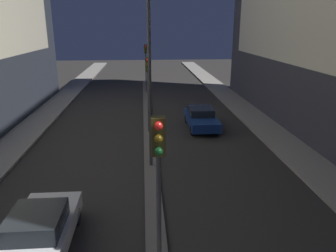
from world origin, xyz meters
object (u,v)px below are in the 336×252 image
street_lamp (149,48)px  car_left_lane (40,230)px  traffic_light_mid (148,78)px  traffic_light_far (146,58)px  traffic_light_near (159,172)px  car_right_lane (201,118)px

street_lamp → car_left_lane: street_lamp is taller
traffic_light_mid → traffic_light_far: size_ratio=1.00×
traffic_light_near → car_left_lane: size_ratio=1.19×
traffic_light_near → street_lamp: bearing=90.0°
car_right_lane → street_lamp: bearing=-120.0°
traffic_light_far → traffic_light_near: bearing=-90.0°
traffic_light_near → traffic_light_mid: same height
street_lamp → car_left_lane: size_ratio=2.21×
street_lamp → car_right_lane: (3.70, 6.42, -5.24)m
traffic_light_near → car_right_lane: bearing=76.1°
traffic_light_mid → street_lamp: size_ratio=0.54×
traffic_light_mid → traffic_light_far: 13.76m
car_right_lane → traffic_light_far: bearing=106.1°
traffic_light_mid → car_left_lane: size_ratio=1.19×
street_lamp → car_right_lane: size_ratio=2.02×
traffic_light_far → car_left_lane: bearing=-98.3°
traffic_light_mid → car_right_lane: bearing=14.6°
traffic_light_mid → car_left_lane: (-3.70, -11.68, -2.97)m
traffic_light_near → traffic_light_mid: size_ratio=1.00×
traffic_light_near → traffic_light_far: bearing=90.0°
street_lamp → car_left_lane: (-3.70, -6.22, -5.21)m
traffic_light_far → car_right_lane: 13.65m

